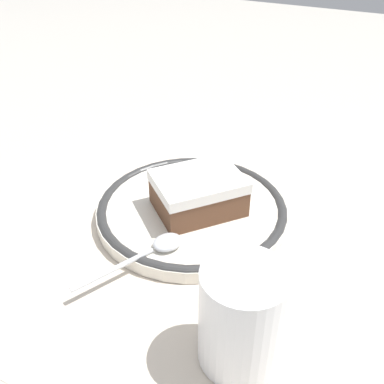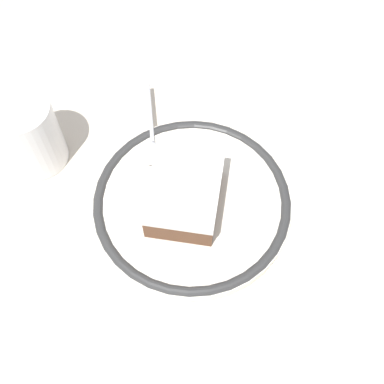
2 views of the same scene
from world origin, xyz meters
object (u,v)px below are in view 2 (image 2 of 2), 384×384
(plate, at_px, (192,203))
(spoon, at_px, (153,144))
(cup, at_px, (31,138))
(cake_slice, at_px, (181,196))

(plate, distance_m, spoon, 0.09)
(plate, bearing_deg, spoon, -179.98)
(spoon, relative_size, cup, 1.26)
(spoon, bearing_deg, plate, 0.02)
(cake_slice, distance_m, spoon, 0.09)
(cake_slice, xyz_separation_m, cup, (-0.16, -0.11, 0.00))
(plate, relative_size, spoon, 1.91)
(cup, bearing_deg, cake_slice, 34.51)
(spoon, xyz_separation_m, cup, (-0.07, -0.12, 0.02))
(plate, distance_m, cake_slice, 0.03)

